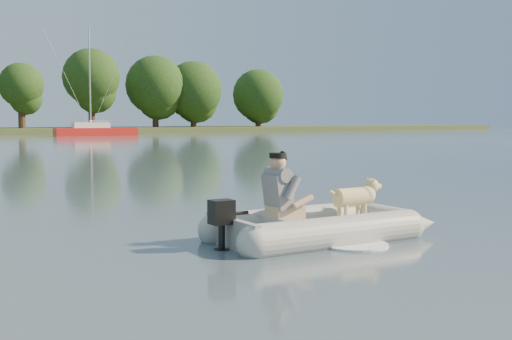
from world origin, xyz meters
TOP-DOWN VIEW (x-y plane):
  - water at (0.00, 0.00)m, footprint 160.00×160.00m
  - dinghy at (0.01, 0.55)m, footprint 4.09×2.77m
  - man at (-0.59, 0.63)m, footprint 0.65×0.57m
  - dog at (0.57, 0.56)m, footprint 0.82×0.33m
  - outboard_motor at (-1.43, 0.63)m, footprint 0.37×0.27m
  - sailboat at (15.30, 50.79)m, footprint 7.50×3.21m

SIDE VIEW (x-z plane):
  - water at x=0.00m, z-range 0.00..0.00m
  - outboard_motor at x=-1.43m, z-range -0.07..0.61m
  - sailboat at x=15.30m, z-range -4.55..5.43m
  - dog at x=0.57m, z-range 0.18..0.71m
  - dinghy at x=0.01m, z-range -0.10..1.11m
  - man at x=-0.59m, z-range 0.21..1.13m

